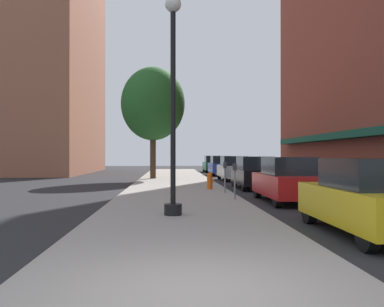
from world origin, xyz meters
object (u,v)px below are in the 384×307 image
at_px(tree_near, 153,104).
at_px(car_silver, 233,169).
at_px(fire_hydrant, 210,181).
at_px(parking_meter_near, 225,173).
at_px(car_blue, 221,166).
at_px(lamppost, 173,100).
at_px(car_black, 254,173).
at_px(parking_meter_far, 235,177).
at_px(car_red, 288,180).
at_px(car_yellow, 370,198).
at_px(car_green, 213,164).

bearing_deg(tree_near, car_silver, -7.10).
relative_size(fire_hydrant, parking_meter_near, 0.60).
bearing_deg(car_blue, lamppost, -101.25).
distance_m(car_black, car_blue, 14.57).
xyz_separation_m(parking_meter_far, car_red, (1.95, -0.03, -0.14)).
relative_size(lamppost, car_yellow, 1.37).
bearing_deg(lamppost, car_blue, 80.32).
xyz_separation_m(car_silver, car_green, (0.00, 14.06, 0.00)).
relative_size(fire_hydrant, parking_meter_far, 0.60).
bearing_deg(car_yellow, car_red, 89.22).
distance_m(lamppost, fire_hydrant, 9.19).
bearing_deg(parking_meter_far, parking_meter_near, 90.00).
distance_m(parking_meter_near, car_red, 3.43).
relative_size(lamppost, car_silver, 1.37).
relative_size(lamppost, car_black, 1.37).
xyz_separation_m(car_yellow, car_black, (0.00, 12.67, 0.00)).
relative_size(car_yellow, car_green, 1.00).
relative_size(parking_meter_far, car_yellow, 0.30).
relative_size(car_yellow, car_red, 1.00).
xyz_separation_m(lamppost, parking_meter_far, (2.27, 3.94, -2.25)).
bearing_deg(car_red, tree_near, 111.91).
distance_m(car_red, car_green, 27.54).
height_order(lamppost, fire_hydrant, lamppost).
xyz_separation_m(lamppost, car_black, (4.22, 10.17, -2.39)).
xyz_separation_m(parking_meter_near, tree_near, (-3.54, 11.34, 4.31)).
distance_m(lamppost, car_red, 6.23).
height_order(car_black, car_silver, same).
bearing_deg(lamppost, tree_near, 94.03).
bearing_deg(car_blue, car_green, 88.43).
bearing_deg(parking_meter_near, car_blue, 83.82).
bearing_deg(tree_near, car_green, 67.68).
bearing_deg(car_red, car_yellow, -89.29).
distance_m(parking_meter_far, car_blue, 20.89).
bearing_deg(car_red, parking_meter_near, 125.39).
height_order(parking_meter_near, parking_meter_far, same).
relative_size(parking_meter_near, car_blue, 0.30).
relative_size(lamppost, parking_meter_near, 4.50).
relative_size(parking_meter_far, car_green, 0.30).
bearing_deg(car_green, parking_meter_near, -94.40).
bearing_deg(car_black, car_yellow, -90.53).
bearing_deg(parking_meter_near, lamppost, -108.65).
height_order(parking_meter_far, car_blue, car_blue).
xyz_separation_m(fire_hydrant, car_black, (2.43, 1.56, 0.29)).
bearing_deg(car_black, fire_hydrant, -147.85).
xyz_separation_m(fire_hydrant, parking_meter_far, (0.48, -4.67, 0.43)).
bearing_deg(parking_meter_far, tree_near, 104.07).
relative_size(fire_hydrant, car_black, 0.18).
bearing_deg(car_black, lamppost, -113.07).
xyz_separation_m(car_silver, car_blue, (0.00, 7.35, 0.00)).
distance_m(fire_hydrant, car_black, 2.90).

